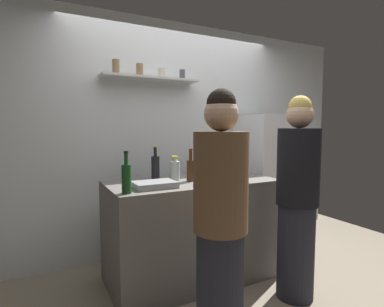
{
  "coord_description": "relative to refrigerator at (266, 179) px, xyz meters",
  "views": [
    {
      "loc": [
        -1.45,
        -1.99,
        1.42
      ],
      "look_at": [
        -0.18,
        0.47,
        1.18
      ],
      "focal_mm": 28.31,
      "sensor_mm": 36.0,
      "label": 1
    }
  ],
  "objects": [
    {
      "name": "baking_pan",
      "position": [
        -1.65,
        -0.54,
        0.17
      ],
      "size": [
        0.34,
        0.24,
        0.05
      ],
      "primitive_type": "cube",
      "color": "gray",
      "rests_on": "counter"
    },
    {
      "name": "person_blonde",
      "position": [
        -0.61,
        -1.07,
        0.05
      ],
      "size": [
        0.34,
        0.34,
        1.68
      ],
      "rotation": [
        0.0,
        0.0,
        0.98
      ],
      "color": "#262633",
      "rests_on": "ground"
    },
    {
      "name": "wine_bottle_pale_glass",
      "position": [
        -0.93,
        -0.24,
        0.27
      ],
      "size": [
        0.07,
        0.07,
        0.33
      ],
      "color": "#B2BFB2",
      "rests_on": "counter"
    },
    {
      "name": "ground_plane",
      "position": [
        -1.04,
        -0.85,
        -0.78
      ],
      "size": [
        5.28,
        5.28,
        0.0
      ],
      "primitive_type": "plane",
      "color": "gray"
    },
    {
      "name": "wine_bottle_green_glass",
      "position": [
        -1.91,
        -0.64,
        0.27
      ],
      "size": [
        0.07,
        0.07,
        0.32
      ],
      "color": "#19471E",
      "rests_on": "counter"
    },
    {
      "name": "person_brown_jacket",
      "position": [
        -1.49,
        -1.29,
        0.03
      ],
      "size": [
        0.34,
        0.34,
        1.65
      ],
      "rotation": [
        0.0,
        0.0,
        5.22
      ],
      "color": "#262633",
      "rests_on": "ground"
    },
    {
      "name": "refrigerator",
      "position": [
        0.0,
        0.0,
        0.0
      ],
      "size": [
        0.61,
        0.6,
        1.57
      ],
      "color": "white",
      "rests_on": "ground"
    },
    {
      "name": "back_wall_assembly",
      "position": [
        -1.05,
        0.4,
        0.52
      ],
      "size": [
        4.8,
        0.32,
        2.6
      ],
      "color": "white",
      "rests_on": "ground"
    },
    {
      "name": "water_bottle_plastic",
      "position": [
        -1.35,
        -0.29,
        0.25
      ],
      "size": [
        0.09,
        0.09,
        0.22
      ],
      "color": "silver",
      "rests_on": "counter"
    },
    {
      "name": "wine_bottle_amber_glass",
      "position": [
        -1.25,
        -0.41,
        0.26
      ],
      "size": [
        0.07,
        0.07,
        0.3
      ],
      "color": "#472814",
      "rests_on": "counter"
    },
    {
      "name": "utensil_holder",
      "position": [
        -0.97,
        -0.5,
        0.21
      ],
      "size": [
        0.11,
        0.11,
        0.22
      ],
      "color": "#B2B2B7",
      "rests_on": "counter"
    },
    {
      "name": "counter",
      "position": [
        -1.22,
        -0.38,
        -0.32
      ],
      "size": [
        1.54,
        0.75,
        0.93
      ],
      "primitive_type": "cube",
      "color": "#66605B",
      "rests_on": "ground"
    },
    {
      "name": "wine_bottle_dark_glass",
      "position": [
        -1.49,
        -0.14,
        0.27
      ],
      "size": [
        0.08,
        0.08,
        0.32
      ],
      "color": "black",
      "rests_on": "counter"
    }
  ]
}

